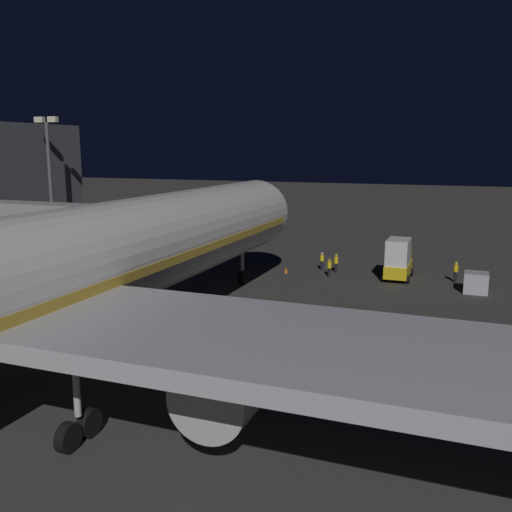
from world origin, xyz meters
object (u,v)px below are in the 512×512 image
object	(u,v)px
traffic_cone_nose_port	(286,270)
ground_crew_marshaller_fwd	(456,271)
apron_floodlight_mast	(50,174)
traffic_cone_nose_starboard	(243,267)
ground_crew_under_port_wing	(322,260)
catering_truck	(398,259)
ground_crew_by_belt_loader	(329,267)
baggage_container_near_belt	(476,283)
ground_crew_near_nose_gear	(336,262)
jet_bridge	(87,221)

from	to	relation	value
traffic_cone_nose_port	ground_crew_marshaller_fwd	bearing A→B (deg)	-173.09
apron_floodlight_mast	traffic_cone_nose_starboard	size ratio (longest dim) A/B	27.31
ground_crew_marshaller_fwd	ground_crew_under_port_wing	size ratio (longest dim) A/B	1.05
catering_truck	ground_crew_marshaller_fwd	bearing A→B (deg)	-174.29
apron_floodlight_mast	ground_crew_by_belt_loader	distance (m)	32.89
catering_truck	baggage_container_near_belt	size ratio (longest dim) A/B	2.45
ground_crew_under_port_wing	traffic_cone_nose_port	bearing A→B (deg)	40.35
ground_crew_near_nose_gear	jet_bridge	bearing A→B (deg)	40.16
catering_truck	ground_crew_near_nose_gear	xyz separation A→B (m)	(5.83, -0.56, -0.86)
traffic_cone_nose_starboard	jet_bridge	bearing A→B (deg)	56.30
catering_truck	traffic_cone_nose_port	world-z (taller)	catering_truck
baggage_container_near_belt	ground_crew_under_port_wing	size ratio (longest dim) A/B	1.07
ground_crew_near_nose_gear	ground_crew_by_belt_loader	world-z (taller)	ground_crew_near_nose_gear
apron_floodlight_mast	traffic_cone_nose_starboard	world-z (taller)	apron_floodlight_mast
apron_floodlight_mast	traffic_cone_nose_port	world-z (taller)	apron_floodlight_mast
baggage_container_near_belt	ground_crew_under_port_wing	distance (m)	14.47
ground_crew_by_belt_loader	apron_floodlight_mast	bearing A→B (deg)	-1.12
apron_floodlight_mast	traffic_cone_nose_port	size ratio (longest dim) A/B	27.31
ground_crew_marshaller_fwd	ground_crew_near_nose_gear	bearing A→B (deg)	-0.36
ground_crew_near_nose_gear	ground_crew_by_belt_loader	size ratio (longest dim) A/B	1.06
apron_floodlight_mast	traffic_cone_nose_starboard	distance (m)	24.85
catering_truck	traffic_cone_nose_port	distance (m)	10.42
jet_bridge	ground_crew_near_nose_gear	distance (m)	23.01
traffic_cone_nose_port	catering_truck	bearing A→B (deg)	-172.51
ground_crew_near_nose_gear	ground_crew_marshaller_fwd	xyz separation A→B (m)	(-10.75, 0.07, 0.01)
ground_crew_marshaller_fwd	ground_crew_under_port_wing	bearing A→B (deg)	-2.79
baggage_container_near_belt	ground_crew_marshaller_fwd	bearing A→B (deg)	-62.72
ground_crew_by_belt_loader	ground_crew_under_port_wing	xyz separation A→B (m)	(1.34, -2.48, 0.02)
catering_truck	ground_crew_marshaller_fwd	size ratio (longest dim) A/B	2.50
jet_bridge	traffic_cone_nose_starboard	distance (m)	16.15
apron_floodlight_mast	ground_crew_by_belt_loader	xyz separation A→B (m)	(-31.90, 0.63, -7.95)
baggage_container_near_belt	traffic_cone_nose_starboard	bearing A→B (deg)	-3.83
ground_crew_marshaller_fwd	ground_crew_under_port_wing	distance (m)	12.28
ground_crew_by_belt_loader	ground_crew_marshaller_fwd	world-z (taller)	ground_crew_marshaller_fwd
traffic_cone_nose_starboard	apron_floodlight_mast	bearing A→B (deg)	-1.42
jet_bridge	ground_crew_near_nose_gear	xyz separation A→B (m)	(-17.18, -14.50, -4.87)
jet_bridge	catering_truck	distance (m)	27.20
apron_floodlight_mast	ground_crew_marshaller_fwd	world-z (taller)	apron_floodlight_mast
apron_floodlight_mast	traffic_cone_nose_starboard	bearing A→B (deg)	178.58
ground_crew_near_nose_gear	baggage_container_near_belt	bearing A→B (deg)	165.03
ground_crew_by_belt_loader	ground_crew_marshaller_fwd	distance (m)	11.09
baggage_container_near_belt	traffic_cone_nose_port	world-z (taller)	baggage_container_near_belt
jet_bridge	ground_crew_near_nose_gear	bearing A→B (deg)	-139.84
ground_crew_under_port_wing	ground_crew_marshaller_fwd	bearing A→B (deg)	177.21
ground_crew_near_nose_gear	traffic_cone_nose_starboard	distance (m)	9.01
apron_floodlight_mast	ground_crew_near_nose_gear	distance (m)	33.06
ground_crew_by_belt_loader	traffic_cone_nose_port	xyz separation A→B (m)	(4.20, -0.05, -0.67)
jet_bridge	traffic_cone_nose_starboard	xyz separation A→B (m)	(-8.40, -12.60, -5.60)
apron_floodlight_mast	baggage_container_near_belt	size ratio (longest dim) A/B	7.98
jet_bridge	ground_crew_marshaller_fwd	size ratio (longest dim) A/B	10.53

